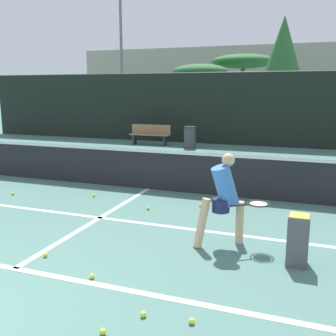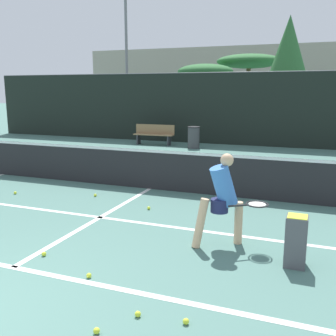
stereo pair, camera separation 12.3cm
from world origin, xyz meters
The scene contains 24 objects.
court_baseline_near centered at (0.00, 1.53, 0.00)m, with size 11.00×0.10×0.01m, color white.
court_service_line centered at (0.00, 3.79, 0.00)m, with size 8.25×0.10×0.01m, color white.
court_center_mark centered at (0.00, 3.82, 0.00)m, with size 0.10×4.56×0.01m, color white.
net centered at (0.00, 6.10, 0.51)m, with size 11.09×0.09×1.07m.
fence_back centered at (0.00, 14.37, 1.53)m, with size 24.00×0.06×3.06m.
player_practicing centered at (2.44, 3.32, 0.78)m, with size 1.17×0.65×1.43m.
tennis_ball_scattered_0 centered at (-0.85, 5.01, 0.03)m, with size 0.07×0.07×0.07m, color #D1E033.
tennis_ball_scattered_2 centered at (-2.67, 4.53, 0.03)m, with size 0.07×0.07×0.07m, color #D1E033.
tennis_ball_scattered_3 centered at (1.11, 1.65, 0.03)m, with size 0.07×0.07×0.07m, color #D1E033.
tennis_ball_scattered_4 centered at (1.57, 5.12, 0.03)m, with size 0.07×0.07×0.07m, color #D1E033.
tennis_ball_scattered_5 centered at (2.59, 1.14, 0.03)m, with size 0.07×0.07×0.07m, color #D1E033.
tennis_ball_scattered_6 centered at (2.07, 1.08, 0.03)m, with size 0.07×0.07×0.07m, color #D1E033.
tennis_ball_scattered_7 centered at (0.65, 4.56, 0.03)m, with size 0.07×0.07×0.07m, color #D1E033.
tennis_ball_scattered_8 centered at (0.15, 1.99, 0.03)m, with size 0.07×0.07×0.07m, color #D1E033.
tennis_ball_scattered_9 centered at (1.82, 0.67, 0.03)m, with size 0.07×0.07×0.07m, color #D1E033.
ball_hopper centered at (3.53, 2.96, 0.37)m, with size 0.28×0.28×0.71m.
courtside_bench centered at (-2.90, 13.14, 0.47)m, with size 1.77×0.42×0.86m.
trash_bin centered at (-1.01, 12.80, 0.44)m, with size 0.50×0.50×0.87m.
parked_car centered at (-2.80, 17.55, 0.57)m, with size 1.76×4.37×1.35m.
floodlight_mast centered at (-7.12, 18.97, 5.03)m, with size 1.10×0.24×7.82m.
tree_west centered at (1.89, 19.99, 4.32)m, with size 2.30×2.30×6.14m.
tree_mid centered at (-2.95, 21.11, 3.34)m, with size 3.34×3.34×3.84m.
tree_east centered at (-0.84, 23.81, 4.06)m, with size 4.12×4.12×4.55m.
building_far centered at (0.00, 34.07, 3.03)m, with size 36.00×2.40×6.06m, color gray.
Camera 1 is at (3.61, -2.34, 2.36)m, focal length 42.00 mm.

